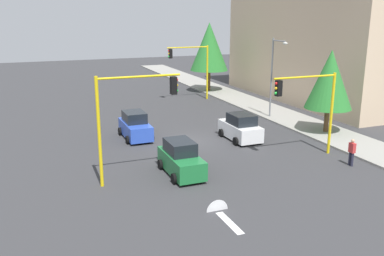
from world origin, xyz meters
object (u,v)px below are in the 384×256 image
traffic_signal_near_left (309,99)px  car_white (240,128)px  tree_roadside_far (209,47)px  car_green (181,159)px  traffic_signal_near_right (131,107)px  tree_roadside_near (330,80)px  street_lamp_curbside (274,70)px  traffic_signal_far_left (192,62)px  pedestrian_crossing (352,151)px  car_blue (135,126)px

traffic_signal_near_left → car_white: size_ratio=1.41×
tree_roadside_far → car_green: size_ratio=2.05×
traffic_signal_near_left → traffic_signal_near_right: (-0.00, -11.39, 0.38)m
tree_roadside_near → street_lamp_curbside: bearing=-167.0°
traffic_signal_near_left → traffic_signal_far_left: traffic_signal_far_left is taller
tree_roadside_far → tree_roadside_near: tree_roadside_far is taller
traffic_signal_near_left → car_green: 9.06m
pedestrian_crossing → traffic_signal_near_left: bearing=-148.1°
traffic_signal_near_left → pedestrian_crossing: traffic_signal_near_left is taller
traffic_signal_near_right → tree_roadside_near: size_ratio=0.93×
tree_roadside_near → car_blue: size_ratio=1.63×
traffic_signal_near_right → car_blue: (-8.26, 2.22, -3.30)m
traffic_signal_near_right → street_lamp_curbside: size_ratio=0.85×
traffic_signal_near_right → pedestrian_crossing: (2.47, 12.93, -3.29)m
tree_roadside_far → pedestrian_crossing: 26.93m
tree_roadside_near → car_white: (-0.95, -6.97, -3.30)m
tree_roadside_near → pedestrian_crossing: size_ratio=3.78×
traffic_signal_far_left → pedestrian_crossing: size_ratio=3.38×
street_lamp_curbside → tree_roadside_near: size_ratio=1.09×
traffic_signal_near_right → car_green: (-0.10, 2.82, -3.30)m
car_green → car_blue: bearing=-175.8°
pedestrian_crossing → street_lamp_curbside: bearing=170.6°
street_lamp_curbside → car_blue: street_lamp_curbside is taller
traffic_signal_near_right → car_white: (-4.95, 9.27, -3.30)m
tree_roadside_near → car_blue: 15.02m
traffic_signal_near_left → tree_roadside_near: size_ratio=0.84×
traffic_signal_far_left → tree_roadside_near: (16.00, 4.79, 0.13)m
traffic_signal_near_left → car_white: bearing=-156.8°
traffic_signal_near_left → car_green: traffic_signal_near_left is taller
traffic_signal_near_right → street_lamp_curbside: bearing=122.8°
traffic_signal_near_left → tree_roadside_near: bearing=129.5°
tree_roadside_near → car_blue: (-4.26, -14.02, -3.31)m
traffic_signal_near_left → tree_roadside_near: tree_roadside_near is taller
car_green → pedestrian_crossing: car_green is taller
traffic_signal_far_left → car_green: traffic_signal_far_left is taller
traffic_signal_near_right → traffic_signal_far_left: bearing=150.2°
traffic_signal_near_right → traffic_signal_far_left: traffic_signal_near_right is taller
car_white → traffic_signal_near_left: bearing=23.2°
car_blue → traffic_signal_near_left: bearing=48.0°
car_white → car_green: (4.84, -6.45, -0.00)m
traffic_signal_near_left → traffic_signal_near_right: size_ratio=0.90×
traffic_signal_near_left → street_lamp_curbside: street_lamp_curbside is taller
street_lamp_curbside → traffic_signal_near_right: bearing=-57.2°
traffic_signal_far_left → street_lamp_curbside: street_lamp_curbside is taller
tree_roadside_far → car_green: bearing=-27.5°
tree_roadside_far → pedestrian_crossing: bearing=-5.0°
tree_roadside_far → tree_roadside_near: bearing=2.9°
traffic_signal_near_left → pedestrian_crossing: (2.47, 1.54, -2.91)m
street_lamp_curbside → car_blue: 13.25m
car_green → pedestrian_crossing: size_ratio=2.31×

